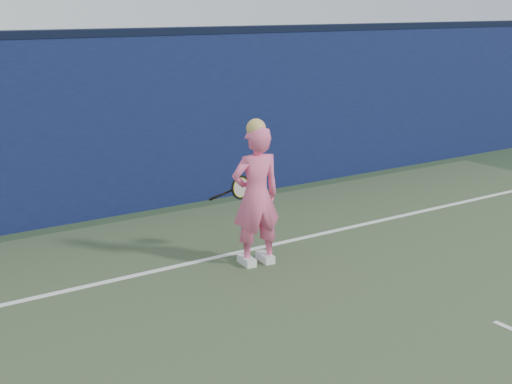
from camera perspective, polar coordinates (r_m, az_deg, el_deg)
backstop_wall at (r=10.93m, az=-4.27°, el=5.95°), size 24.00×0.40×2.50m
wall_cap at (r=10.81m, az=-4.40°, el=12.77°), size 24.00×0.42×0.10m
player at (r=8.09m, az=0.00°, el=-0.29°), size 0.63×0.46×1.70m
racket at (r=8.47m, az=-1.38°, el=0.30°), size 0.54×0.14×0.29m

